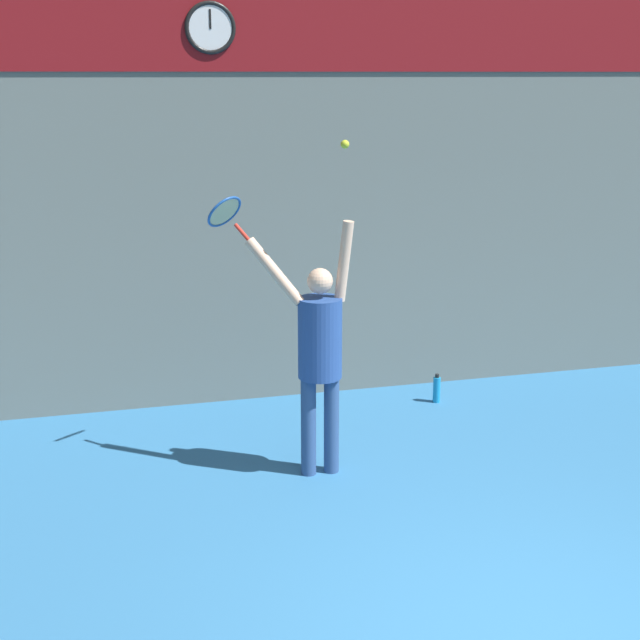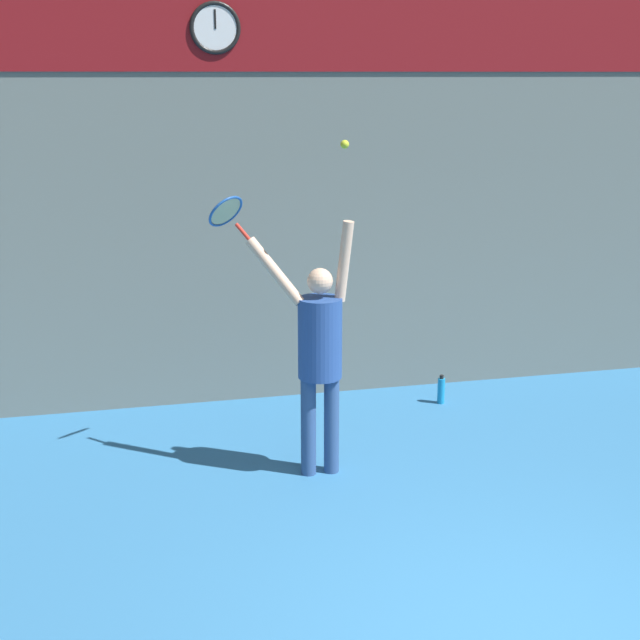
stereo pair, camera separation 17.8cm
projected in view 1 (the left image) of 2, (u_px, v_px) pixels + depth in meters
The scene contains 7 objects.
back_wall at pixel (335, 158), 9.04m from camera, with size 18.00×0.10×5.00m.
sponsor_banner at pixel (338, 29), 8.66m from camera, with size 7.87×0.02×0.79m.
scoreboard_clock at pixel (210, 28), 8.34m from camera, with size 0.49×0.04×0.49m.
tennis_player at pixel (319, 347), 7.40m from camera, with size 0.87×0.53×2.19m.
tennis_racket at pixel (226, 213), 7.43m from camera, with size 0.40×0.43×0.37m.
tennis_ball at pixel (345, 144), 6.88m from camera, with size 0.07×0.07×0.07m.
water_bottle at pixel (437, 389), 9.31m from camera, with size 0.08×0.08×0.31m.
Camera 1 is at (-2.42, -3.95, 3.33)m, focal length 50.00 mm.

